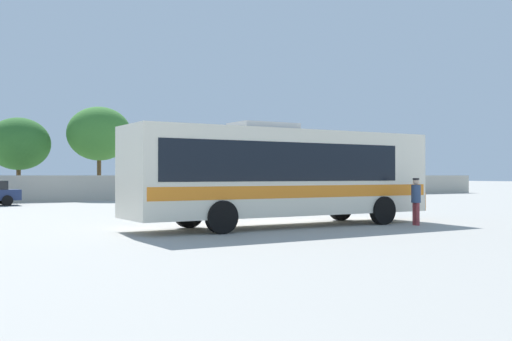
# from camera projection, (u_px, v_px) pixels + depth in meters

# --- Properties ---
(ground_plane) EXTENTS (300.00, 300.00, 0.00)m
(ground_plane) POSITION_uv_depth(u_px,v_px,m) (149.00, 212.00, 29.20)
(ground_plane) COLOR #A3A099
(perimeter_wall) EXTENTS (80.00, 0.30, 1.82)m
(perimeter_wall) POSITION_uv_depth(u_px,v_px,m) (78.00, 188.00, 41.55)
(perimeter_wall) COLOR #B2AD9E
(perimeter_wall) RESTS_ON ground_plane
(coach_bus_cream_orange) EXTENTS (11.57, 2.87, 3.63)m
(coach_bus_cream_orange) POSITION_uv_depth(u_px,v_px,m) (281.00, 172.00, 21.03)
(coach_bus_cream_orange) COLOR silver
(coach_bus_cream_orange) RESTS_ON ground_plane
(attendant_by_bus_door) EXTENTS (0.38, 0.38, 1.72)m
(attendant_by_bus_door) POSITION_uv_depth(u_px,v_px,m) (416.00, 198.00, 21.57)
(attendant_by_bus_door) COLOR #99383D
(attendant_by_bus_door) RESTS_ON ground_plane
(roadside_tree_midleft) EXTENTS (4.59, 4.59, 6.12)m
(roadside_tree_midleft) POSITION_uv_depth(u_px,v_px,m) (19.00, 144.00, 44.04)
(roadside_tree_midleft) COLOR brown
(roadside_tree_midleft) RESTS_ON ground_plane
(roadside_tree_midright) EXTENTS (4.86, 4.86, 7.09)m
(roadside_tree_midright) POSITION_uv_depth(u_px,v_px,m) (99.00, 134.00, 45.50)
(roadside_tree_midright) COLOR brown
(roadside_tree_midright) RESTS_ON ground_plane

